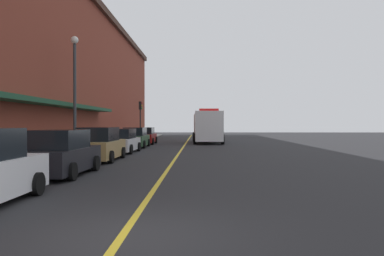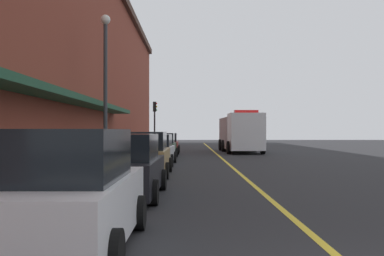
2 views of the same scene
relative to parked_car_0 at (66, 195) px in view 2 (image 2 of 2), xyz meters
name	(u,v)px [view 2 (image 2 of 2)]	position (x,y,z in m)	size (l,w,h in m)	color
ground_plane	(222,159)	(4.04, 22.63, -0.87)	(112.00, 112.00, 0.00)	#232326
sidewalk_left	(126,157)	(-2.16, 22.63, -0.79)	(2.40, 70.00, 0.15)	#9E9B93
lane_center_stripe	(222,158)	(4.04, 22.63, -0.86)	(0.16, 70.00, 0.01)	gold
parked_car_0	(66,195)	(0.00, 0.00, 0.00)	(2.13, 4.57, 1.86)	silver
parked_car_1	(127,168)	(0.17, 5.62, -0.05)	(2.02, 4.67, 1.74)	black
parked_car_2	(145,155)	(0.10, 11.59, -0.03)	(2.08, 4.78, 1.78)	#A5844C
parked_car_3	(155,150)	(0.07, 17.32, -0.10)	(2.21, 4.64, 1.62)	silver
parked_car_4	(162,146)	(0.12, 23.25, -0.09)	(2.01, 4.48, 1.65)	#2D5133
parked_car_5	(166,144)	(0.14, 28.75, -0.11)	(2.04, 4.58, 1.61)	maroon
box_truck	(240,133)	(6.19, 31.40, 0.75)	(3.14, 9.41, 3.38)	silver
parking_meter_0	(147,140)	(-1.31, 28.06, 0.19)	(0.14, 0.18, 1.33)	#4C4C51
parking_meter_1	(140,142)	(-1.31, 23.01, 0.19)	(0.14, 0.18, 1.33)	#4C4C51
parking_meter_2	(115,148)	(-1.31, 12.76, 0.19)	(0.14, 0.18, 1.33)	#4C4C51
street_lamp_left	(105,74)	(-1.91, 13.76, 3.53)	(0.44, 0.44, 6.94)	#33383D
traffic_light_near	(155,116)	(-1.25, 34.98, 2.29)	(0.38, 0.36, 4.30)	#232326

